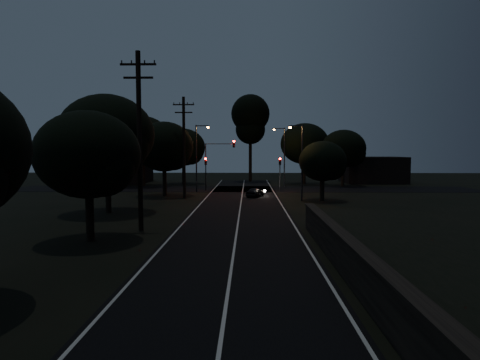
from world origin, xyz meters
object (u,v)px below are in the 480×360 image
object	(u,v)px
signal_mast	(219,156)
tall_pine	(250,119)
streetlight_a	(198,153)
utility_pole_far	(184,146)
car	(255,192)
utility_pole_mid	(139,138)
signal_right	(280,168)
signal_left	(206,168)
streetlight_b	(283,153)
streetlight_c	(300,157)

from	to	relation	value
signal_mast	tall_pine	bearing A→B (deg)	75.38
signal_mast	streetlight_a	distance (m)	3.13
streetlight_a	utility_pole_far	bearing A→B (deg)	-96.59
utility_pole_far	tall_pine	bearing A→B (deg)	73.07
signal_mast	car	size ratio (longest dim) A/B	2.07
utility_pole_mid	utility_pole_far	size ratio (longest dim) A/B	1.05
signal_right	streetlight_a	bearing A→B (deg)	-168.66
signal_right	signal_left	bearing A→B (deg)	180.00
streetlight_b	tall_pine	bearing A→B (deg)	111.38
signal_right	streetlight_a	xyz separation A→B (m)	(-9.91, -1.99, 1.80)
utility_pole_mid	streetlight_a	world-z (taller)	utility_pole_mid
signal_left	tall_pine	bearing A→B (deg)	69.54
signal_left	signal_right	distance (m)	9.20
streetlight_a	streetlight_b	xyz separation A→B (m)	(10.61, 6.00, 0.00)
signal_right	car	distance (m)	7.78
signal_mast	car	world-z (taller)	signal_mast
streetlight_c	signal_right	bearing A→B (deg)	97.02
utility_pole_mid	signal_mast	world-z (taller)	utility_pole_mid
tall_pine	streetlight_c	world-z (taller)	tall_pine
signal_right	streetlight_b	xyz separation A→B (m)	(0.71, 4.01, 1.80)
signal_right	streetlight_a	distance (m)	10.26
streetlight_a	signal_right	bearing A→B (deg)	11.34
signal_left	streetlight_b	distance (m)	10.84
streetlight_a	streetlight_c	xyz separation A→B (m)	(11.14, -8.00, -0.29)
streetlight_c	signal_mast	bearing A→B (deg)	131.19
utility_pole_mid	streetlight_a	size ratio (longest dim) A/B	1.38
signal_left	signal_mast	bearing A→B (deg)	0.13
signal_mast	streetlight_a	size ratio (longest dim) A/B	0.78
tall_pine	streetlight_b	distance (m)	12.99
utility_pole_mid	car	world-z (taller)	utility_pole_mid
utility_pole_mid	signal_mast	size ratio (longest dim) A/B	1.76
utility_pole_mid	car	xyz separation A→B (m)	(7.44, 18.26, -5.22)
tall_pine	streetlight_b	size ratio (longest dim) A/B	1.74
signal_left	signal_right	world-z (taller)	same
utility_pole_far	tall_pine	world-z (taller)	tall_pine
utility_pole_far	streetlight_b	xyz separation A→B (m)	(11.31, 12.00, -0.85)
signal_left	streetlight_c	size ratio (longest dim) A/B	0.55
tall_pine	signal_right	world-z (taller)	tall_pine
signal_left	utility_pole_far	bearing A→B (deg)	-99.94
utility_pole_far	tall_pine	distance (m)	24.47
signal_left	car	bearing A→B (deg)	-48.06
signal_left	signal_mast	world-z (taller)	signal_mast
streetlight_a	streetlight_c	world-z (taller)	streetlight_a
tall_pine	car	bearing A→B (deg)	-88.83
signal_right	streetlight_a	world-z (taller)	streetlight_a
signal_left	streetlight_a	bearing A→B (deg)	-109.59
tall_pine	streetlight_c	bearing A→B (deg)	-79.07
streetlight_c	car	size ratio (longest dim) A/B	2.48
streetlight_c	car	xyz separation A→B (m)	(-4.39, 3.26, -3.84)
utility_pole_far	streetlight_b	world-z (taller)	utility_pole_far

